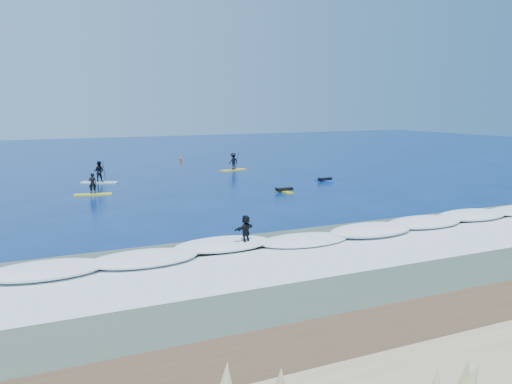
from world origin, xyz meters
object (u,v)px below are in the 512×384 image
prone_paddler_far (324,180)px  sup_paddler_right (233,163)px  sup_paddler_left (93,187)px  wave_surfer (246,232)px  sup_paddler_center (99,174)px  marker_buoy (181,160)px  prone_paddler_near (284,190)px

prone_paddler_far → sup_paddler_right: bearing=10.1°
sup_paddler_left → wave_surfer: sup_paddler_left is taller
sup_paddler_right → prone_paddler_far: (3.72, -10.97, -0.67)m
sup_paddler_center → prone_paddler_far: bearing=4.8°
marker_buoy → sup_paddler_left: bearing=-125.1°
sup_paddler_center → marker_buoy: (11.88, 13.04, -0.53)m
sup_paddler_right → prone_paddler_near: sup_paddler_right is taller
sup_paddler_center → wave_surfer: sup_paddler_center is taller
prone_paddler_far → wave_surfer: 24.00m
sup_paddler_right → wave_surfer: size_ratio=1.46×
sup_paddler_left → prone_paddler_far: sup_paddler_left is taller
prone_paddler_near → marker_buoy: size_ratio=3.07×
sup_paddler_center → prone_paddler_near: sup_paddler_center is taller
prone_paddler_near → wave_surfer: wave_surfer is taller
sup_paddler_right → prone_paddler_far: size_ratio=1.52×
prone_paddler_near → prone_paddler_far: bearing=-62.6°
sup_paddler_right → marker_buoy: sup_paddler_right is taller
prone_paddler_far → marker_buoy: marker_buoy is taller
sup_paddler_right → marker_buoy: 10.19m
sup_paddler_left → sup_paddler_center: bearing=86.1°
prone_paddler_near → marker_buoy: marker_buoy is taller
marker_buoy → sup_paddler_center: bearing=-132.3°
sup_paddler_left → wave_surfer: (3.31, -19.25, 0.24)m
sup_paddler_right → prone_paddler_near: 14.74m
sup_paddler_left → prone_paddler_near: size_ratio=1.40×
sup_paddler_center → prone_paddler_far: (17.69, -7.89, -0.67)m
wave_surfer → marker_buoy: (10.33, 38.69, -0.55)m
sup_paddler_center → marker_buoy: sup_paddler_center is taller
marker_buoy → prone_paddler_near: bearing=-90.6°
prone_paddler_near → wave_surfer: size_ratio=0.96×
prone_paddler_far → marker_buoy: size_ratio=3.06×
sup_paddler_left → prone_paddler_near: 14.31m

